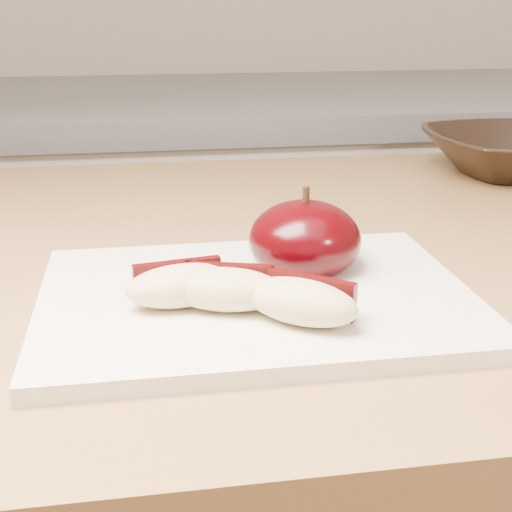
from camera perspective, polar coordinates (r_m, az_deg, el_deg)
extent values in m
cube|color=silver|center=(1.43, -6.76, -7.05)|extent=(2.40, 0.60, 0.90)
cube|color=slate|center=(1.28, -7.62, 11.99)|extent=(2.40, 0.62, 0.04)
cube|color=olive|center=(0.61, -4.95, -0.76)|extent=(1.64, 0.64, 0.04)
cube|color=silver|center=(0.48, 0.00, -3.46)|extent=(0.29, 0.21, 0.01)
ellipsoid|color=black|center=(0.51, 3.93, 1.29)|extent=(0.09, 0.09, 0.06)
cylinder|color=black|center=(0.50, 4.02, 4.89)|extent=(0.01, 0.01, 0.01)
ellipsoid|color=#D0B784|center=(0.45, -5.89, -2.37)|extent=(0.08, 0.05, 0.03)
cube|color=black|center=(0.47, -6.32, -1.80)|extent=(0.06, 0.02, 0.02)
ellipsoid|color=#D0B784|center=(0.44, -2.46, -2.68)|extent=(0.08, 0.05, 0.03)
cube|color=black|center=(0.46, -2.14, -2.07)|extent=(0.06, 0.02, 0.02)
ellipsoid|color=#D0B784|center=(0.43, 3.58, -3.66)|extent=(0.08, 0.07, 0.03)
cube|color=black|center=(0.44, 4.43, -3.08)|extent=(0.05, 0.04, 0.02)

